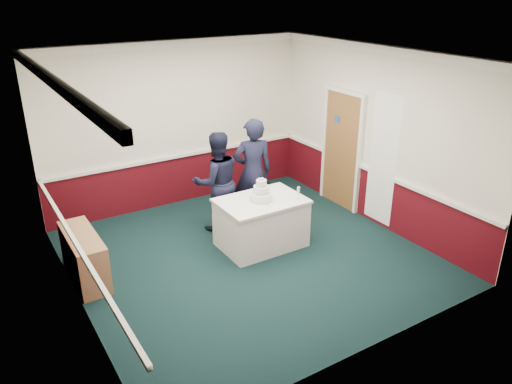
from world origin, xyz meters
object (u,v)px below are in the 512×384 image
sideboard (84,257)px  wedding_cake (261,193)px  cake_table (261,222)px  cake_knife (267,205)px  champagne_flute (298,191)px  person_man (217,182)px  person_woman (253,172)px

sideboard → wedding_cake: wedding_cake is taller
cake_table → cake_knife: 0.44m
cake_table → wedding_cake: size_ratio=3.63×
wedding_cake → champagne_flute: bearing=-29.2°
sideboard → cake_knife: cake_knife is taller
wedding_cake → cake_knife: size_ratio=1.65×
wedding_cake → cake_table: bearing=-90.0°
wedding_cake → person_man: 0.95m
cake_knife → person_woman: person_woman is taller
person_woman → champagne_flute: bearing=115.9°
champagne_flute → person_man: (-0.80, 1.18, -0.08)m
cake_table → cake_knife: bearing=-98.5°
wedding_cake → champagne_flute: size_ratio=1.78×
cake_table → person_man: person_man is taller
champagne_flute → cake_table: bearing=150.8°
sideboard → person_woman: person_woman is taller
cake_knife → person_man: (-0.27, 1.10, 0.06)m
sideboard → wedding_cake: 2.73m
wedding_cake → champagne_flute: (0.50, -0.28, 0.03)m
wedding_cake → cake_knife: bearing=-98.5°
person_man → cake_knife: bearing=112.5°
wedding_cake → person_woman: person_woman is taller
sideboard → cake_knife: size_ratio=5.45×
cake_knife → person_woman: size_ratio=0.12×
cake_table → person_man: size_ratio=0.78×
wedding_cake → champagne_flute: 0.57m
sideboard → cake_table: bearing=-10.4°
cake_knife → wedding_cake: bearing=74.5°
sideboard → wedding_cake: bearing=-10.4°
person_man → champagne_flute: bearing=132.9°
wedding_cake → person_woman: bearing=67.3°
cake_table → person_woman: 1.01m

